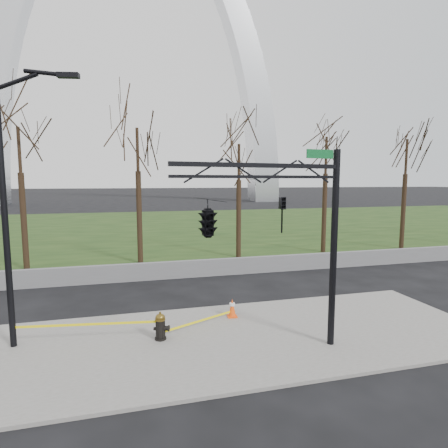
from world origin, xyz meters
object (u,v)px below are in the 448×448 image
object	(u,v)px
traffic_cone	(232,308)
street_light	(11,195)
traffic_signal_mast	(235,217)
fire_hydrant	(161,327)

from	to	relation	value
traffic_cone	street_light	size ratio (longest dim) A/B	0.08
street_light	traffic_signal_mast	distance (m)	6.57
traffic_signal_mast	fire_hydrant	bearing A→B (deg)	123.70
street_light	fire_hydrant	bearing A→B (deg)	2.39
traffic_cone	traffic_signal_mast	size ratio (longest dim) A/B	0.11
fire_hydrant	street_light	distance (m)	5.92
traffic_signal_mast	street_light	bearing A→B (deg)	148.08
street_light	traffic_signal_mast	xyz separation A→B (m)	(5.97, -2.69, -0.55)
traffic_cone	fire_hydrant	bearing A→B (deg)	-154.59
traffic_cone	street_light	bearing A→B (deg)	-174.42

